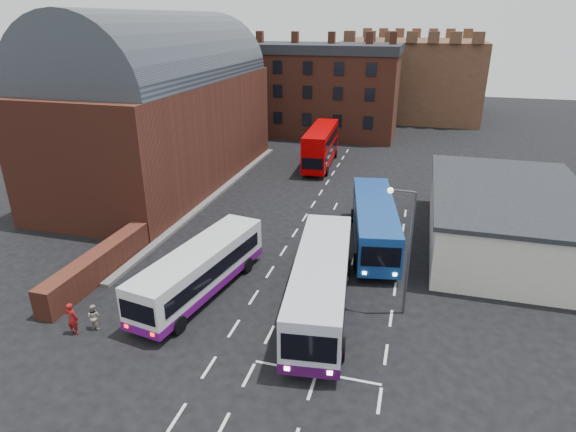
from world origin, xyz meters
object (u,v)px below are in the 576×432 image
(bus_white_outbound, at_px, (200,267))
(bus_white_inbound, at_px, (321,280))
(bus_blue, at_px, (374,221))
(pedestrian_beige, at_px, (94,317))
(pedestrian_red, at_px, (72,318))
(street_lamp, at_px, (405,241))
(bus_red_double, at_px, (321,146))

(bus_white_outbound, relative_size, bus_white_inbound, 0.88)
(bus_white_inbound, relative_size, bus_blue, 1.03)
(pedestrian_beige, bearing_deg, pedestrian_red, 41.48)
(bus_white_inbound, bearing_deg, bus_blue, -108.39)
(bus_white_outbound, relative_size, pedestrian_red, 6.01)
(pedestrian_beige, bearing_deg, bus_white_inbound, -156.82)
(bus_white_inbound, bearing_deg, street_lamp, -172.99)
(bus_white_outbound, xyz_separation_m, bus_red_double, (1.28, 28.26, 0.55))
(street_lamp, distance_m, pedestrian_beige, 16.93)
(bus_white_inbound, distance_m, bus_red_double, 28.88)
(bus_blue, relative_size, street_lamp, 1.66)
(bus_white_inbound, height_order, street_lamp, street_lamp)
(bus_white_inbound, xyz_separation_m, pedestrian_red, (-11.97, -5.47, -1.06))
(bus_white_inbound, distance_m, pedestrian_beige, 12.24)
(bus_red_double, xyz_separation_m, pedestrian_beige, (-5.22, -33.04, -1.56))
(bus_blue, distance_m, bus_red_double, 20.43)
(bus_white_inbound, height_order, pedestrian_red, bus_white_inbound)
(bus_red_double, distance_m, pedestrian_red, 34.28)
(street_lamp, bearing_deg, pedestrian_red, -158.10)
(bus_blue, distance_m, street_lamp, 9.03)
(bus_blue, relative_size, pedestrian_beige, 8.48)
(pedestrian_beige, bearing_deg, street_lamp, -159.27)
(bus_red_double, bearing_deg, pedestrian_beige, 78.10)
(bus_white_inbound, bearing_deg, bus_white_outbound, -6.82)
(bus_white_inbound, distance_m, street_lamp, 5.02)
(bus_red_double, bearing_deg, bus_white_outbound, 84.50)
(bus_blue, bearing_deg, bus_red_double, -77.03)
(bus_white_inbound, xyz_separation_m, pedestrian_beige, (-11.20, -4.79, -1.26))
(bus_white_outbound, height_order, bus_white_inbound, bus_white_inbound)
(bus_white_outbound, bearing_deg, pedestrian_red, -121.33)
(bus_blue, xyz_separation_m, pedestrian_red, (-13.88, -14.88, -0.99))
(bus_white_outbound, height_order, street_lamp, street_lamp)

